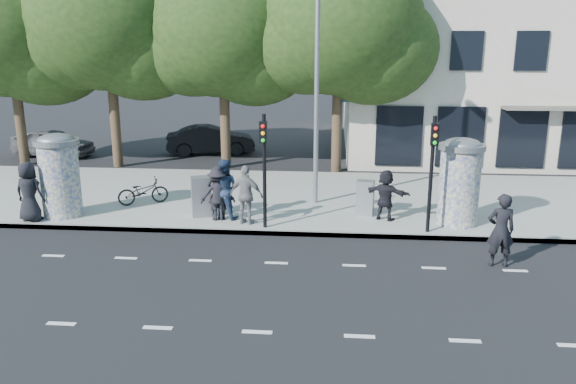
# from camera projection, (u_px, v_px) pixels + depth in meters

# --- Properties ---
(ground) EXTENTS (120.00, 120.00, 0.00)m
(ground) POSITION_uv_depth(u_px,v_px,m) (270.00, 286.00, 13.14)
(ground) COLOR black
(ground) RESTS_ON ground
(sidewalk) EXTENTS (40.00, 8.00, 0.15)m
(sidewalk) POSITION_uv_depth(u_px,v_px,m) (294.00, 198.00, 20.34)
(sidewalk) COLOR gray
(sidewalk) RESTS_ON ground
(curb) EXTENTS (40.00, 0.10, 0.16)m
(curb) POSITION_uv_depth(u_px,v_px,m) (284.00, 233.00, 16.54)
(curb) COLOR slate
(curb) RESTS_ON ground
(lane_dash_near) EXTENTS (32.00, 0.12, 0.01)m
(lane_dash_near) POSITION_uv_depth(u_px,v_px,m) (257.00, 332.00, 11.02)
(lane_dash_near) COLOR silver
(lane_dash_near) RESTS_ON ground
(lane_dash_far) EXTENTS (32.00, 0.12, 0.01)m
(lane_dash_far) POSITION_uv_depth(u_px,v_px,m) (276.00, 263.00, 14.49)
(lane_dash_far) COLOR silver
(lane_dash_far) RESTS_ON ground
(ad_column_left) EXTENTS (1.36, 1.36, 2.65)m
(ad_column_left) POSITION_uv_depth(u_px,v_px,m) (60.00, 173.00, 17.67)
(ad_column_left) COLOR beige
(ad_column_left) RESTS_ON sidewalk
(ad_column_right) EXTENTS (1.36, 1.36, 2.65)m
(ad_column_right) POSITION_uv_depth(u_px,v_px,m) (460.00, 180.00, 16.84)
(ad_column_right) COLOR beige
(ad_column_right) RESTS_ON sidewalk
(traffic_pole_near) EXTENTS (0.22, 0.31, 3.40)m
(traffic_pole_near) POSITION_uv_depth(u_px,v_px,m) (264.00, 160.00, 16.27)
(traffic_pole_near) COLOR black
(traffic_pole_near) RESTS_ON sidewalk
(traffic_pole_far) EXTENTS (0.22, 0.31, 3.40)m
(traffic_pole_far) POSITION_uv_depth(u_px,v_px,m) (432.00, 163.00, 15.87)
(traffic_pole_far) COLOR black
(traffic_pole_far) RESTS_ON sidewalk
(street_lamp) EXTENTS (0.25, 0.93, 8.00)m
(street_lamp) POSITION_uv_depth(u_px,v_px,m) (317.00, 66.00, 18.23)
(street_lamp) COLOR slate
(street_lamp) RESTS_ON sidewalk
(tree_far_left) EXTENTS (7.20, 7.20, 9.26)m
(tree_far_left) POSITION_uv_depth(u_px,v_px,m) (9.00, 27.00, 24.66)
(tree_far_left) COLOR #38281C
(tree_far_left) RESTS_ON ground
(tree_mid_left) EXTENTS (7.20, 7.20, 9.57)m
(tree_mid_left) POSITION_uv_depth(u_px,v_px,m) (107.00, 19.00, 24.21)
(tree_mid_left) COLOR #38281C
(tree_mid_left) RESTS_ON ground
(tree_near_left) EXTENTS (6.80, 6.80, 8.97)m
(tree_near_left) POSITION_uv_depth(u_px,v_px,m) (222.00, 30.00, 24.10)
(tree_near_left) COLOR #38281C
(tree_near_left) RESTS_ON ground
(tree_center) EXTENTS (7.00, 7.00, 9.30)m
(tree_center) POSITION_uv_depth(u_px,v_px,m) (339.00, 23.00, 23.24)
(tree_center) COLOR #38281C
(tree_center) RESTS_ON ground
(building) EXTENTS (20.30, 15.85, 12.00)m
(building) POSITION_uv_depth(u_px,v_px,m) (536.00, 34.00, 29.87)
(building) COLOR #B7AB99
(building) RESTS_ON ground
(ped_a) EXTENTS (0.99, 0.72, 1.87)m
(ped_a) POSITION_uv_depth(u_px,v_px,m) (29.00, 192.00, 17.22)
(ped_a) COLOR black
(ped_a) RESTS_ON sidewalk
(ped_b) EXTENTS (0.72, 0.58, 1.72)m
(ped_b) POSITION_uv_depth(u_px,v_px,m) (218.00, 193.00, 17.39)
(ped_b) COLOR black
(ped_b) RESTS_ON sidewalk
(ped_c) EXTENTS (1.05, 0.89, 1.90)m
(ped_c) POSITION_uv_depth(u_px,v_px,m) (224.00, 189.00, 17.49)
(ped_c) COLOR #1F304F
(ped_c) RESTS_ON sidewalk
(ped_d) EXTENTS (1.17, 0.83, 1.65)m
(ped_d) POSITION_uv_depth(u_px,v_px,m) (218.00, 194.00, 17.38)
(ped_d) COLOR black
(ped_d) RESTS_ON sidewalk
(ped_e) EXTENTS (1.19, 0.86, 1.82)m
(ped_e) POSITION_uv_depth(u_px,v_px,m) (246.00, 195.00, 16.95)
(ped_e) COLOR gray
(ped_e) RESTS_ON sidewalk
(ped_f) EXTENTS (1.57, 1.10, 1.60)m
(ped_f) POSITION_uv_depth(u_px,v_px,m) (386.00, 195.00, 17.38)
(ped_f) COLOR black
(ped_f) RESTS_ON sidewalk
(man_road) EXTENTS (0.70, 0.47, 1.90)m
(man_road) POSITION_uv_depth(u_px,v_px,m) (501.00, 230.00, 14.09)
(man_road) COLOR black
(man_road) RESTS_ON ground
(bicycle) EXTENTS (1.31, 1.78, 0.89)m
(bicycle) POSITION_uv_depth(u_px,v_px,m) (143.00, 191.00, 19.19)
(bicycle) COLOR black
(bicycle) RESTS_ON sidewalk
(cabinet_left) EXTENTS (0.73, 0.62, 1.29)m
(cabinet_left) POSITION_uv_depth(u_px,v_px,m) (201.00, 197.00, 17.78)
(cabinet_left) COLOR gray
(cabinet_left) RESTS_ON sidewalk
(cabinet_right) EXTENTS (0.61, 0.49, 1.13)m
(cabinet_right) POSITION_uv_depth(u_px,v_px,m) (365.00, 198.00, 17.94)
(cabinet_right) COLOR gray
(cabinet_right) RESTS_ON sidewalk
(car_left) EXTENTS (2.16, 4.25, 1.39)m
(car_left) POSITION_uv_depth(u_px,v_px,m) (53.00, 143.00, 28.04)
(car_left) COLOR #505257
(car_left) RESTS_ON ground
(car_mid) EXTENTS (2.53, 4.65, 1.46)m
(car_mid) POSITION_uv_depth(u_px,v_px,m) (211.00, 140.00, 28.69)
(car_mid) COLOR black
(car_mid) RESTS_ON ground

